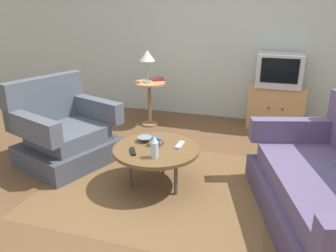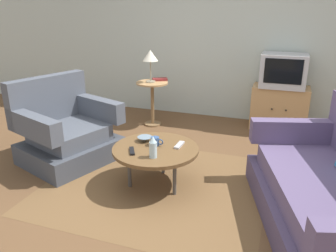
{
  "view_description": "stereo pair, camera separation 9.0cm",
  "coord_description": "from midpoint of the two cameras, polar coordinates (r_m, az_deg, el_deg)",
  "views": [
    {
      "loc": [
        0.89,
        -2.84,
        1.73
      ],
      "look_at": [
        -0.09,
        0.26,
        0.55
      ],
      "focal_mm": 36.22,
      "sensor_mm": 36.0,
      "label": 1
    },
    {
      "loc": [
        0.97,
        -2.81,
        1.73
      ],
      "look_at": [
        -0.09,
        0.26,
        0.55
      ],
      "focal_mm": 36.22,
      "sensor_mm": 36.0,
      "label": 2
    }
  ],
  "objects": [
    {
      "name": "ground_plane",
      "position": [
        3.44,
        0.82,
        -10.22
      ],
      "size": [
        16.0,
        16.0,
        0.0
      ],
      "primitive_type": "plane",
      "color": "brown"
    },
    {
      "name": "back_wall",
      "position": [
        5.37,
        9.48,
        15.66
      ],
      "size": [
        9.0,
        0.12,
        2.7
      ],
      "primitive_type": "cube",
      "color": "#B2BCB2",
      "rests_on": "ground"
    },
    {
      "name": "area_rug",
      "position": [
        3.48,
        -1.29,
        -9.79
      ],
      "size": [
        2.14,
        1.9,
        0.0
      ],
      "primitive_type": "cube",
      "color": "brown",
      "rests_on": "ground"
    },
    {
      "name": "armchair",
      "position": [
        4.06,
        -16.15,
        -1.18
      ],
      "size": [
        1.13,
        1.21,
        0.95
      ],
      "rotation": [
        0.0,
        0.0,
        -1.92
      ],
      "color": "#3E424B",
      "rests_on": "ground"
    },
    {
      "name": "couch",
      "position": [
        3.02,
        27.07,
        -10.65
      ],
      "size": [
        1.38,
        2.0,
        0.94
      ],
      "rotation": [
        0.0,
        0.0,
        1.86
      ],
      "color": "#4B3E5C",
      "rests_on": "ground"
    },
    {
      "name": "coffee_table",
      "position": [
        3.31,
        -1.34,
        -4.11
      ],
      "size": [
        0.84,
        0.84,
        0.41
      ],
      "color": "brown",
      "rests_on": "ground"
    },
    {
      "name": "side_table",
      "position": [
        4.99,
        -2.13,
        5.29
      ],
      "size": [
        0.46,
        0.46,
        0.65
      ],
      "color": "tan",
      "rests_on": "ground"
    },
    {
      "name": "tv_stand",
      "position": [
        5.17,
        18.66,
        2.95
      ],
      "size": [
        0.78,
        0.43,
        0.62
      ],
      "color": "tan",
      "rests_on": "ground"
    },
    {
      "name": "television",
      "position": [
        5.03,
        19.34,
        8.78
      ],
      "size": [
        0.61,
        0.44,
        0.46
      ],
      "color": "#B7B7BC",
      "rests_on": "tv_stand"
    },
    {
      "name": "table_lamp",
      "position": [
        4.87,
        -2.45,
        11.56
      ],
      "size": [
        0.22,
        0.22,
        0.46
      ],
      "color": "#9E937A",
      "rests_on": "side_table"
    },
    {
      "name": "vase",
      "position": [
        3.06,
        -1.69,
        -3.58
      ],
      "size": [
        0.07,
        0.07,
        0.21
      ],
      "color": "silver",
      "rests_on": "coffee_table"
    },
    {
      "name": "mug",
      "position": [
        3.34,
        -1.37,
        -2.59
      ],
      "size": [
        0.13,
        0.08,
        0.09
      ],
      "color": "#335184",
      "rests_on": "coffee_table"
    },
    {
      "name": "bowl",
      "position": [
        3.45,
        -3.17,
        -2.19
      ],
      "size": [
        0.15,
        0.15,
        0.05
      ],
      "color": "slate",
      "rests_on": "coffee_table"
    },
    {
      "name": "tv_remote_dark",
      "position": [
        3.22,
        -5.28,
        -4.21
      ],
      "size": [
        0.12,
        0.17,
        0.02
      ],
      "rotation": [
        0.0,
        0.0,
        2.08
      ],
      "color": "black",
      "rests_on": "coffee_table"
    },
    {
      "name": "tv_remote_silver",
      "position": [
        3.34,
        2.7,
        -3.22
      ],
      "size": [
        0.06,
        0.18,
        0.02
      ],
      "rotation": [
        0.0,
        0.0,
        1.53
      ],
      "color": "#B2B2B7",
      "rests_on": "coffee_table"
    },
    {
      "name": "book",
      "position": [
        5.06,
        -0.86,
        7.86
      ],
      "size": [
        0.25,
        0.22,
        0.03
      ],
      "rotation": [
        0.0,
        0.0,
        0.5
      ],
      "color": "maroon",
      "rests_on": "side_table"
    }
  ]
}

